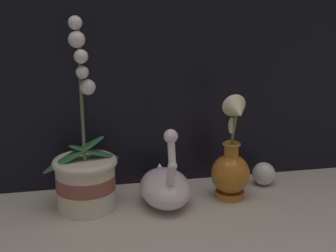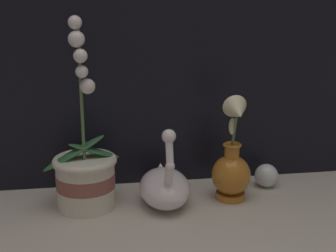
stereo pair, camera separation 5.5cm
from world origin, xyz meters
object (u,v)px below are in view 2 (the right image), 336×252
Objects in this scene: orchid_potted_plant at (85,173)px; blue_vase at (232,166)px; glass_sphere at (266,176)px; swan_figurine at (165,185)px.

orchid_potted_plant reaches higher than blue_vase.
orchid_potted_plant is 7.25× the size of glass_sphere.
orchid_potted_plant is 2.15× the size of swan_figurine.
orchid_potted_plant reaches higher than swan_figurine.
orchid_potted_plant is at bearing 177.93° from blue_vase.
orchid_potted_plant is at bearing 175.56° from swan_figurine.
blue_vase is at bearing 0.60° from swan_figurine.
orchid_potted_plant is 0.20m from swan_figurine.
glass_sphere is (0.30, 0.07, -0.02)m from swan_figurine.
blue_vase is (0.18, 0.00, 0.04)m from swan_figurine.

